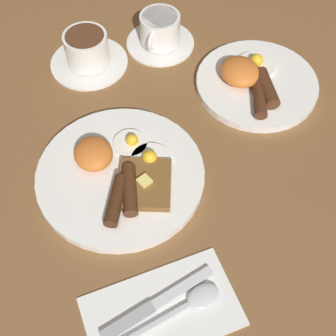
% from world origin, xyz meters
% --- Properties ---
extents(ground_plane, '(3.00, 3.00, 0.00)m').
position_xyz_m(ground_plane, '(0.00, 0.00, 0.00)').
color(ground_plane, brown).
extents(breakfast_plate_near, '(0.29, 0.29, 0.05)m').
position_xyz_m(breakfast_plate_near, '(0.00, 0.00, 0.01)').
color(breakfast_plate_near, white).
rests_on(breakfast_plate_near, ground_plane).
extents(breakfast_plate_far, '(0.24, 0.24, 0.05)m').
position_xyz_m(breakfast_plate_far, '(-0.09, 0.31, 0.01)').
color(breakfast_plate_far, white).
rests_on(breakfast_plate_far, ground_plane).
extents(teacup_near, '(0.16, 0.16, 0.07)m').
position_xyz_m(teacup_near, '(-0.29, 0.04, 0.03)').
color(teacup_near, white).
rests_on(teacup_near, ground_plane).
extents(teacup_far, '(0.14, 0.14, 0.07)m').
position_xyz_m(teacup_far, '(-0.28, 0.20, 0.03)').
color(teacup_far, white).
rests_on(teacup_far, ground_plane).
extents(napkin, '(0.14, 0.22, 0.01)m').
position_xyz_m(napkin, '(0.24, -0.03, 0.00)').
color(napkin, white).
rests_on(napkin, ground_plane).
extents(knife, '(0.04, 0.18, 0.01)m').
position_xyz_m(knife, '(0.23, -0.04, 0.01)').
color(knife, silver).
rests_on(knife, napkin).
extents(spoon, '(0.04, 0.18, 0.01)m').
position_xyz_m(spoon, '(0.25, 0.02, 0.01)').
color(spoon, silver).
rests_on(spoon, napkin).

